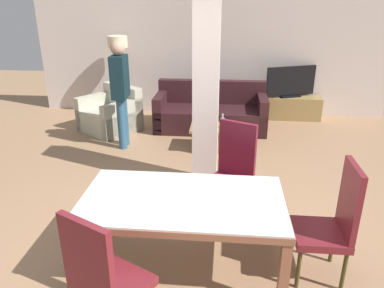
% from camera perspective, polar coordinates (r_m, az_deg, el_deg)
% --- Properties ---
extents(ground_plane, '(18.00, 18.00, 0.00)m').
position_cam_1_polar(ground_plane, '(3.75, -1.35, -17.94)').
color(ground_plane, '#9F7856').
extents(back_wall, '(7.20, 0.09, 2.70)m').
position_cam_1_polar(back_wall, '(7.87, 2.85, 14.34)').
color(back_wall, beige).
rests_on(back_wall, ground_plane).
extents(divider_pillar, '(0.31, 0.39, 2.70)m').
position_cam_1_polar(divider_pillar, '(4.61, 2.19, 8.79)').
color(divider_pillar, beige).
rests_on(divider_pillar, ground_plane).
extents(dining_table, '(1.81, 1.00, 0.73)m').
position_cam_1_polar(dining_table, '(3.39, -1.44, -10.19)').
color(dining_table, brown).
rests_on(dining_table, ground_plane).
extents(dining_chair_head_right, '(0.46, 0.46, 1.11)m').
position_cam_1_polar(dining_chair_head_right, '(3.52, 20.65, -10.86)').
color(dining_chair_head_right, maroon).
rests_on(dining_chair_head_right, ground_plane).
extents(dining_chair_far_right, '(0.61, 0.61, 1.11)m').
position_cam_1_polar(dining_chair_far_right, '(4.19, 6.15, -3.94)').
color(dining_chair_far_right, maroon).
rests_on(dining_chair_far_right, ground_plane).
extents(dining_chair_near_left, '(0.62, 0.62, 1.11)m').
position_cam_1_polar(dining_chair_near_left, '(2.81, -13.39, -19.32)').
color(dining_chair_near_left, maroon).
rests_on(dining_chair_near_left, ground_plane).
extents(sofa, '(2.05, 0.89, 0.86)m').
position_cam_1_polar(sofa, '(7.08, 2.87, 4.67)').
color(sofa, '#33171B').
rests_on(sofa, ground_plane).
extents(armchair, '(1.27, 1.25, 0.80)m').
position_cam_1_polar(armchair, '(7.16, -12.20, 4.31)').
color(armchair, beige).
rests_on(armchair, ground_plane).
extents(coffee_table, '(0.65, 0.52, 0.39)m').
position_cam_1_polar(coffee_table, '(6.14, 2.81, 1.00)').
color(coffee_table, olive).
rests_on(coffee_table, ground_plane).
extents(bottle, '(0.07, 0.07, 0.24)m').
position_cam_1_polar(bottle, '(5.99, 4.64, 3.26)').
color(bottle, '#B2B7BC').
rests_on(bottle, coffee_table).
extents(tv_stand, '(1.27, 0.40, 0.46)m').
position_cam_1_polar(tv_stand, '(7.92, 14.45, 5.41)').
color(tv_stand, olive).
rests_on(tv_stand, ground_plane).
extents(tv_screen, '(1.00, 0.44, 0.61)m').
position_cam_1_polar(tv_screen, '(7.79, 14.82, 9.11)').
color(tv_screen, black).
rests_on(tv_screen, tv_stand).
extents(floor_lamp, '(0.39, 0.39, 1.62)m').
position_cam_1_polar(floor_lamp, '(7.77, -11.21, 14.06)').
color(floor_lamp, '#B7B7BC').
rests_on(floor_lamp, ground_plane).
extents(standing_person, '(0.23, 0.38, 1.74)m').
position_cam_1_polar(standing_person, '(6.11, -10.86, 8.46)').
color(standing_person, '#2D5572').
rests_on(standing_person, ground_plane).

